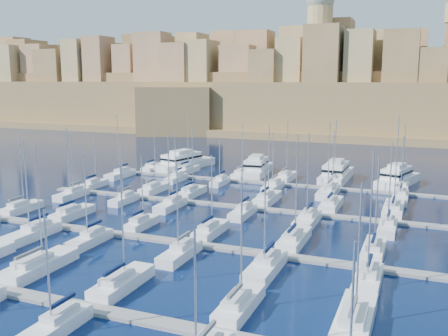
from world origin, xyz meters
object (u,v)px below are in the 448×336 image
at_px(sailboat_4, 239,305).
at_px(motor_yacht_d, 397,178).
at_px(sailboat_2, 39,265).
at_px(motor_yacht_a, 183,162).
at_px(motor_yacht_b, 257,168).
at_px(motor_yacht_c, 336,173).

bearing_deg(sailboat_4, motor_yacht_d, 80.87).
distance_m(sailboat_2, sailboat_4, 26.27).
bearing_deg(motor_yacht_d, motor_yacht_a, 178.14).
xyz_separation_m(sailboat_2, motor_yacht_a, (-15.78, 70.61, 0.95)).
xyz_separation_m(sailboat_4, motor_yacht_d, (11.22, 69.80, 0.99)).
xyz_separation_m(motor_yacht_b, motor_yacht_d, (32.57, -0.32, -0.00)).
height_order(motor_yacht_a, motor_yacht_d, same).
height_order(sailboat_2, motor_yacht_d, sailboat_2).
xyz_separation_m(motor_yacht_b, motor_yacht_c, (19.19, 0.43, -0.00)).
distance_m(motor_yacht_a, motor_yacht_b, 20.74).
xyz_separation_m(sailboat_2, motor_yacht_c, (24.10, 69.64, 0.95)).
bearing_deg(motor_yacht_a, motor_yacht_d, -1.86).
bearing_deg(motor_yacht_d, sailboat_2, -118.55).
relative_size(motor_yacht_c, motor_yacht_d, 1.06).
xyz_separation_m(sailboat_4, motor_yacht_a, (-42.04, 71.53, 0.99)).
xyz_separation_m(motor_yacht_a, motor_yacht_c, (39.88, -0.97, -0.00)).
xyz_separation_m(sailboat_4, motor_yacht_c, (-2.15, 70.56, 0.99)).
relative_size(sailboat_2, motor_yacht_c, 0.89).
distance_m(sailboat_4, motor_yacht_b, 73.31).
relative_size(motor_yacht_a, motor_yacht_d, 1.22).
bearing_deg(motor_yacht_d, motor_yacht_c, 176.76).
bearing_deg(sailboat_2, motor_yacht_a, 102.60).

